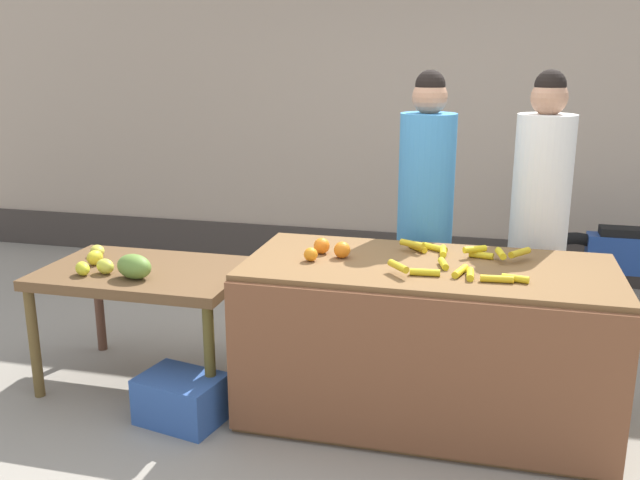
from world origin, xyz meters
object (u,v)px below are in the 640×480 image
(vendor_woman_blue_shirt, at_px, (425,222))
(vendor_woman_white_shirt, at_px, (538,226))
(produce_sack, at_px, (310,315))
(produce_crate, at_px, (182,399))

(vendor_woman_blue_shirt, relative_size, vendor_woman_white_shirt, 1.00)
(vendor_woman_white_shirt, relative_size, produce_sack, 3.38)
(vendor_woman_blue_shirt, distance_m, vendor_woman_white_shirt, 0.68)
(vendor_woman_white_shirt, bearing_deg, produce_sack, -176.01)
(produce_crate, height_order, produce_sack, produce_sack)
(vendor_woman_white_shirt, bearing_deg, produce_crate, -148.76)
(vendor_woman_blue_shirt, relative_size, produce_crate, 4.20)
(vendor_woman_blue_shirt, distance_m, produce_crate, 1.79)
(produce_crate, bearing_deg, produce_sack, 66.24)
(vendor_woman_blue_shirt, relative_size, produce_sack, 3.37)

